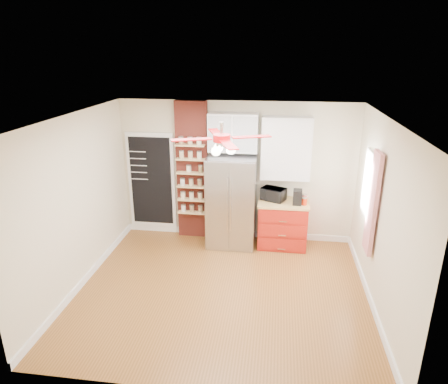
# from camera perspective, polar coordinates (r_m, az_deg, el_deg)

# --- Properties ---
(floor) EXTENTS (4.50, 4.50, 0.00)m
(floor) POSITION_cam_1_polar(r_m,az_deg,el_deg) (6.46, -0.28, -13.87)
(floor) COLOR brown
(floor) RESTS_ON ground
(ceiling) EXTENTS (4.50, 4.50, 0.00)m
(ceiling) POSITION_cam_1_polar(r_m,az_deg,el_deg) (5.46, -0.32, 10.48)
(ceiling) COLOR white
(ceiling) RESTS_ON wall_back
(wall_back) EXTENTS (4.50, 0.02, 2.70)m
(wall_back) POSITION_cam_1_polar(r_m,az_deg,el_deg) (7.70, 1.80, 2.90)
(wall_back) COLOR beige
(wall_back) RESTS_ON floor
(wall_front) EXTENTS (4.50, 0.02, 2.70)m
(wall_front) POSITION_cam_1_polar(r_m,az_deg,el_deg) (4.08, -4.38, -13.42)
(wall_front) COLOR beige
(wall_front) RESTS_ON floor
(wall_left) EXTENTS (0.02, 4.00, 2.70)m
(wall_left) POSITION_cam_1_polar(r_m,az_deg,el_deg) (6.51, -20.30, -1.54)
(wall_left) COLOR beige
(wall_left) RESTS_ON floor
(wall_right) EXTENTS (0.02, 4.00, 2.70)m
(wall_right) POSITION_cam_1_polar(r_m,az_deg,el_deg) (5.96, 21.68, -3.67)
(wall_right) COLOR beige
(wall_right) RESTS_ON floor
(chalkboard) EXTENTS (0.95, 0.05, 1.95)m
(chalkboard) POSITION_cam_1_polar(r_m,az_deg,el_deg) (8.09, -10.32, 1.56)
(chalkboard) COLOR white
(chalkboard) RESTS_ON wall_back
(brick_pillar) EXTENTS (0.60, 0.16, 2.70)m
(brick_pillar) POSITION_cam_1_polar(r_m,az_deg,el_deg) (7.75, -4.53, 2.97)
(brick_pillar) COLOR maroon
(brick_pillar) RESTS_ON floor
(fridge) EXTENTS (0.90, 0.70, 1.75)m
(fridge) POSITION_cam_1_polar(r_m,az_deg,el_deg) (7.51, 1.08, -1.36)
(fridge) COLOR #ADACB1
(fridge) RESTS_ON floor
(upper_glass_cabinet) EXTENTS (0.90, 0.35, 0.70)m
(upper_glass_cabinet) POSITION_cam_1_polar(r_m,az_deg,el_deg) (7.34, 1.33, 8.51)
(upper_glass_cabinet) COLOR white
(upper_glass_cabinet) RESTS_ON wall_back
(red_cabinet) EXTENTS (0.94, 0.64, 0.90)m
(red_cabinet) POSITION_cam_1_polar(r_m,az_deg,el_deg) (7.68, 8.34, -4.52)
(red_cabinet) COLOR #A11A10
(red_cabinet) RESTS_ON floor
(upper_shelf_unit) EXTENTS (0.90, 0.30, 1.15)m
(upper_shelf_unit) POSITION_cam_1_polar(r_m,az_deg,el_deg) (7.38, 8.88, 6.16)
(upper_shelf_unit) COLOR white
(upper_shelf_unit) RESTS_ON wall_back
(window) EXTENTS (0.04, 0.75, 1.05)m
(window) POSITION_cam_1_polar(r_m,az_deg,el_deg) (6.71, 20.05, 0.92)
(window) COLOR white
(window) RESTS_ON wall_right
(curtain) EXTENTS (0.06, 0.40, 1.55)m
(curtain) POSITION_cam_1_polar(r_m,az_deg,el_deg) (6.23, 20.47, -1.54)
(curtain) COLOR red
(curtain) RESTS_ON wall_right
(ceiling_fan) EXTENTS (1.40, 1.40, 0.44)m
(ceiling_fan) POSITION_cam_1_polar(r_m,az_deg,el_deg) (5.51, -0.32, 7.65)
(ceiling_fan) COLOR silver
(ceiling_fan) RESTS_ON ceiling
(toaster_oven) EXTENTS (0.51, 0.44, 0.24)m
(toaster_oven) POSITION_cam_1_polar(r_m,az_deg,el_deg) (7.52, 7.06, -0.30)
(toaster_oven) COLOR black
(toaster_oven) RESTS_ON red_cabinet
(coffee_maker) EXTENTS (0.17, 0.22, 0.27)m
(coffee_maker) POSITION_cam_1_polar(r_m,az_deg,el_deg) (7.39, 10.45, -0.72)
(coffee_maker) COLOR black
(coffee_maker) RESTS_ON red_cabinet
(canister_left) EXTENTS (0.10, 0.10, 0.13)m
(canister_left) POSITION_cam_1_polar(r_m,az_deg,el_deg) (7.40, 11.40, -1.34)
(canister_left) COLOR red
(canister_left) RESTS_ON red_cabinet
(canister_right) EXTENTS (0.12, 0.12, 0.16)m
(canister_right) POSITION_cam_1_polar(r_m,az_deg,el_deg) (7.49, 11.32, -0.97)
(canister_right) COLOR #A61309
(canister_right) RESTS_ON red_cabinet
(pantry_jar_oats) EXTENTS (0.11, 0.11, 0.12)m
(pantry_jar_oats) POSITION_cam_1_polar(r_m,az_deg,el_deg) (7.63, -5.06, 3.33)
(pantry_jar_oats) COLOR beige
(pantry_jar_oats) RESTS_ON brick_pillar
(pantry_jar_beans) EXTENTS (0.08, 0.08, 0.14)m
(pantry_jar_beans) POSITION_cam_1_polar(r_m,az_deg,el_deg) (7.57, -3.37, 3.29)
(pantry_jar_beans) COLOR olive
(pantry_jar_beans) RESTS_ON brick_pillar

